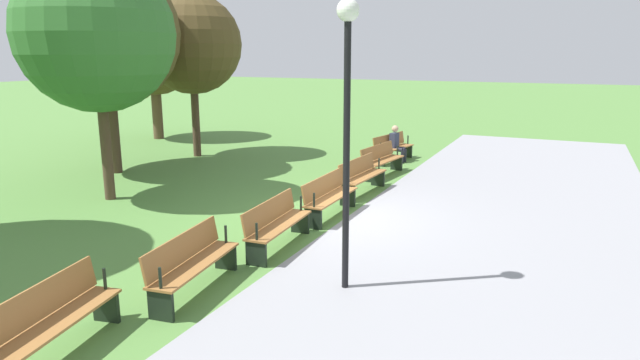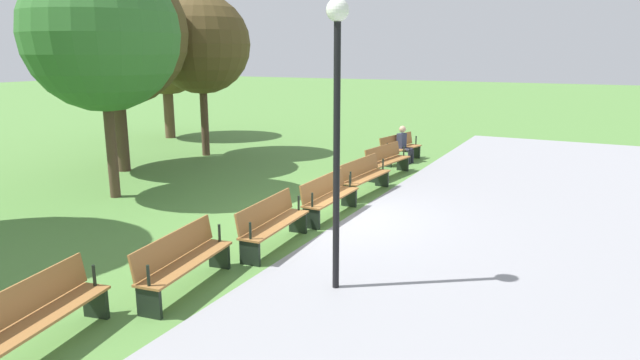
{
  "view_description": "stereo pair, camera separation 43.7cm",
  "coord_description": "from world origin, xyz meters",
  "views": [
    {
      "loc": [
        10.56,
        4.6,
        3.51
      ],
      "look_at": [
        -0.0,
        -0.28,
        0.8
      ],
      "focal_mm": 30.71,
      "sensor_mm": 36.0,
      "label": 1
    },
    {
      "loc": [
        10.37,
        4.99,
        3.51
      ],
      "look_at": [
        -0.0,
        -0.28,
        0.8
      ],
      "focal_mm": 30.71,
      "sensor_mm": 36.0,
      "label": 2
    }
  ],
  "objects": [
    {
      "name": "path_paving",
      "position": [
        0.0,
        3.46,
        0.0
      ],
      "size": [
        27.46,
        6.28,
        0.01
      ],
      "primitive_type": "cube",
      "color": "#939399",
      "rests_on": "ground"
    },
    {
      "name": "tree_3",
      "position": [
        -7.28,
        -11.11,
        3.66
      ],
      "size": [
        3.73,
        3.73,
        5.54
      ],
      "color": "brown",
      "rests_on": "ground"
    },
    {
      "name": "lamp_post",
      "position": [
        3.31,
        1.67,
        2.93
      ],
      "size": [
        0.32,
        0.32,
        4.24
      ],
      "color": "black",
      "rests_on": "ground"
    },
    {
      "name": "bench_0",
      "position": [
        -6.6,
        -0.7,
        0.48
      ],
      "size": [
        2.05,
        0.84,
        0.89
      ],
      "rotation": [
        0.0,
        0.0,
        -0.19
      ],
      "color": "#996633",
      "rests_on": "ground"
    },
    {
      "name": "tree_2",
      "position": [
        -1.49,
        -7.74,
        4.06
      ],
      "size": [
        4.28,
        4.28,
        6.21
      ],
      "color": "#4C3828",
      "rests_on": "ground"
    },
    {
      "name": "tree_0",
      "position": [
        0.91,
        -5.55,
        3.93
      ],
      "size": [
        3.63,
        3.63,
        5.76
      ],
      "color": "#4C3828",
      "rests_on": "ground"
    },
    {
      "name": "bench_3",
      "position": [
        -0.0,
        -0.07,
        0.48
      ],
      "size": [
        2.0,
        0.47,
        0.89
      ],
      "color": "#996633",
      "rests_on": "ground"
    },
    {
      "name": "person_seated",
      "position": [
        -6.59,
        -0.55,
        0.64
      ],
      "size": [
        0.4,
        0.56,
        1.2
      ],
      "rotation": [
        0.0,
        0.0,
        -0.19
      ],
      "color": "#2D3347",
      "rests_on": "ground"
    },
    {
      "name": "ground_plane",
      "position": [
        0.0,
        0.0,
        0.0
      ],
      "size": [
        120.0,
        120.0,
        0.0
      ],
      "primitive_type": "plane",
      "color": "#54843D"
    },
    {
      "name": "bench_6",
      "position": [
        6.6,
        -0.7,
        0.48
      ],
      "size": [
        2.05,
        0.84,
        0.89
      ],
      "rotation": [
        0.0,
        0.0,
        0.19
      ],
      "color": "#996633",
      "rests_on": "ground"
    },
    {
      "name": "bench_2",
      "position": [
        -2.21,
        -0.14,
        0.48
      ],
      "size": [
        2.02,
        0.6,
        0.89
      ],
      "rotation": [
        0.0,
        0.0,
        -0.06
      ],
      "color": "#996633",
      "rests_on": "ground"
    },
    {
      "name": "bench_1",
      "position": [
        -4.41,
        -0.35,
        0.48
      ],
      "size": [
        2.04,
        0.72,
        0.89
      ],
      "rotation": [
        0.0,
        0.0,
        -0.13
      ],
      "color": "#996633",
      "rests_on": "ground"
    },
    {
      "name": "bench_4",
      "position": [
        2.21,
        -0.14,
        0.48
      ],
      "size": [
        2.02,
        0.6,
        0.89
      ],
      "rotation": [
        0.0,
        0.0,
        0.06
      ],
      "color": "#996633",
      "rests_on": "ground"
    },
    {
      "name": "tree_4",
      "position": [
        -4.68,
        -7.15,
        3.78
      ],
      "size": [
        3.31,
        3.31,
        5.45
      ],
      "color": "#4C3828",
      "rests_on": "ground"
    },
    {
      "name": "bench_5",
      "position": [
        4.41,
        -0.35,
        0.48
      ],
      "size": [
        2.04,
        0.72,
        0.89
      ],
      "rotation": [
        0.0,
        0.0,
        0.13
      ],
      "color": "#996633",
      "rests_on": "ground"
    }
  ]
}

